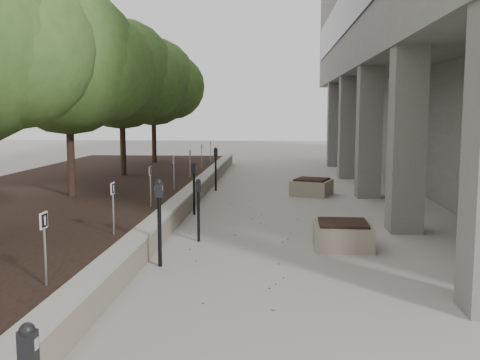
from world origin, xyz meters
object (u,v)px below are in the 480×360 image
(parking_meter_4, at_px, (194,189))
(parking_meter_5, at_px, (216,169))
(crabapple_tree_3, at_px, (69,92))
(crabapple_tree_4, at_px, (122,97))
(parking_meter_3, at_px, (198,210))
(planter_back, at_px, (312,187))
(crabapple_tree_5, at_px, (153,100))
(parking_meter_2, at_px, (159,223))
(planter_front, at_px, (343,235))

(parking_meter_4, bearing_deg, parking_meter_5, 92.21)
(crabapple_tree_3, relative_size, crabapple_tree_4, 1.00)
(parking_meter_3, height_order, planter_back, parking_meter_3)
(parking_meter_3, bearing_deg, parking_meter_4, 93.05)
(crabapple_tree_5, xyz_separation_m, parking_meter_5, (3.37, -5.91, -2.39))
(crabapple_tree_3, relative_size, planter_back, 4.78)
(parking_meter_3, xyz_separation_m, parking_meter_5, (-0.45, 7.34, 0.09))
(parking_meter_2, distance_m, parking_meter_3, 1.92)
(crabapple_tree_4, height_order, planter_back, crabapple_tree_4)
(crabapple_tree_3, height_order, crabapple_tree_4, same)
(parking_meter_4, relative_size, parking_meter_5, 0.93)
(crabapple_tree_4, xyz_separation_m, parking_meter_3, (3.83, -8.25, -2.48))
(crabapple_tree_5, bearing_deg, parking_meter_4, -72.25)
(parking_meter_3, distance_m, parking_meter_5, 7.35)
(crabapple_tree_5, bearing_deg, parking_meter_5, -60.28)
(planter_back, bearing_deg, planter_front, -88.57)
(crabapple_tree_5, bearing_deg, crabapple_tree_4, -90.00)
(parking_meter_3, distance_m, parking_meter_4, 2.99)
(crabapple_tree_5, distance_m, planter_front, 15.40)
(crabapple_tree_5, height_order, planter_back, crabapple_tree_5)
(crabapple_tree_3, relative_size, crabapple_tree_5, 1.00)
(parking_meter_2, distance_m, planter_back, 8.99)
(crabapple_tree_3, bearing_deg, parking_meter_5, 50.46)
(crabapple_tree_4, height_order, crabapple_tree_5, same)
(crabapple_tree_3, relative_size, parking_meter_3, 4.23)
(crabapple_tree_3, xyz_separation_m, planter_back, (6.51, 3.31, -2.85))
(crabapple_tree_4, height_order, parking_meter_2, crabapple_tree_4)
(parking_meter_2, xyz_separation_m, parking_meter_3, (0.40, 1.87, -0.11))
(crabapple_tree_4, distance_m, planter_front, 11.25)
(crabapple_tree_4, distance_m, parking_meter_4, 6.70)
(parking_meter_3, distance_m, planter_back, 7.10)
(crabapple_tree_5, relative_size, planter_back, 4.78)
(parking_meter_5, distance_m, planter_front, 8.37)
(crabapple_tree_3, height_order, parking_meter_2, crabapple_tree_3)
(planter_back, bearing_deg, parking_meter_5, 166.13)
(parking_meter_4, bearing_deg, crabapple_tree_3, 178.00)
(crabapple_tree_4, bearing_deg, crabapple_tree_5, 90.00)
(planter_back, bearing_deg, crabapple_tree_5, 134.25)
(parking_meter_4, height_order, planter_front, parking_meter_4)
(parking_meter_3, distance_m, planter_front, 2.90)
(parking_meter_5, bearing_deg, planter_front, -79.10)
(parking_meter_3, bearing_deg, parking_meter_2, -109.17)
(parking_meter_4, distance_m, planter_back, 4.85)
(parking_meter_3, relative_size, parking_meter_4, 0.95)
(parking_meter_3, relative_size, parking_meter_5, 0.88)
(planter_back, bearing_deg, crabapple_tree_4, 165.49)
(crabapple_tree_3, xyz_separation_m, parking_meter_3, (3.83, -3.25, -2.48))
(crabapple_tree_4, relative_size, parking_meter_3, 4.23)
(crabapple_tree_4, bearing_deg, parking_meter_5, -15.11)
(crabapple_tree_5, bearing_deg, planter_front, -63.79)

